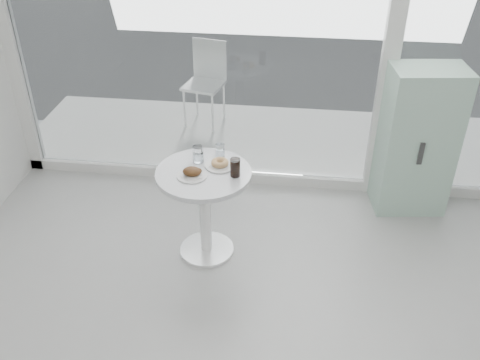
# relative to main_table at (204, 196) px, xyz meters

# --- Properties ---
(room_shell) EXTENTS (6.00, 6.00, 6.00)m
(room_shell) POSITION_rel_main_table_xyz_m (0.50, -2.46, 1.36)
(room_shell) COLOR white
(room_shell) RESTS_ON ground
(storefront) EXTENTS (5.00, 0.14, 3.00)m
(storefront) POSITION_rel_main_table_xyz_m (0.57, 1.10, 1.16)
(storefront) COLOR white
(storefront) RESTS_ON ground
(main_table) EXTENTS (0.72, 0.72, 0.77)m
(main_table) POSITION_rel_main_table_xyz_m (0.00, 0.00, 0.00)
(main_table) COLOR white
(main_table) RESTS_ON ground
(patio_deck) EXTENTS (5.60, 1.60, 0.05)m
(patio_deck) POSITION_rel_main_table_xyz_m (0.50, 1.90, -0.53)
(patio_deck) COLOR white
(patio_deck) RESTS_ON ground
(mint_cabinet) EXTENTS (0.66, 0.48, 1.32)m
(mint_cabinet) POSITION_rel_main_table_xyz_m (1.70, 0.88, 0.11)
(mint_cabinet) COLOR #A0CCB4
(mint_cabinet) RESTS_ON ground
(patio_chair) EXTENTS (0.48, 0.48, 0.93)m
(patio_chair) POSITION_rel_main_table_xyz_m (-0.39, 2.25, 0.03)
(patio_chair) COLOR white
(patio_chair) RESTS_ON patio_deck
(plate_fritter) EXTENTS (0.23, 0.23, 0.07)m
(plate_fritter) POSITION_rel_main_table_xyz_m (-0.07, -0.07, 0.25)
(plate_fritter) COLOR silver
(plate_fritter) RESTS_ON main_table
(plate_donut) EXTENTS (0.23, 0.23, 0.05)m
(plate_donut) POSITION_rel_main_table_xyz_m (0.11, 0.09, 0.24)
(plate_donut) COLOR silver
(plate_donut) RESTS_ON main_table
(water_tumbler_a) EXTENTS (0.08, 0.08, 0.13)m
(water_tumbler_a) POSITION_rel_main_table_xyz_m (-0.06, 0.14, 0.28)
(water_tumbler_a) COLOR white
(water_tumbler_a) RESTS_ON main_table
(water_tumbler_b) EXTENTS (0.07, 0.07, 0.11)m
(water_tumbler_b) POSITION_rel_main_table_xyz_m (0.09, 0.23, 0.27)
(water_tumbler_b) COLOR white
(water_tumbler_b) RESTS_ON main_table
(cola_glass) EXTENTS (0.08, 0.08, 0.14)m
(cola_glass) POSITION_rel_main_table_xyz_m (0.24, -0.03, 0.29)
(cola_glass) COLOR white
(cola_glass) RESTS_ON main_table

